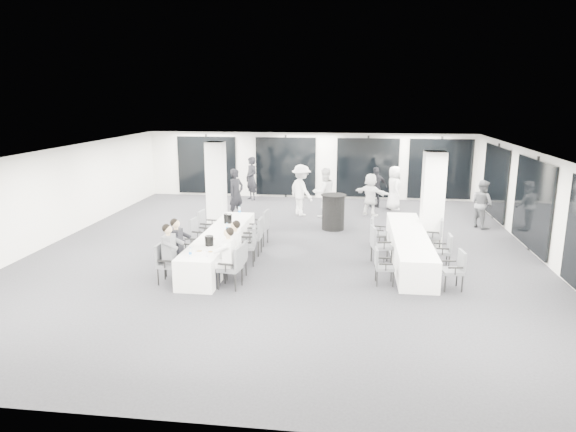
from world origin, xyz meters
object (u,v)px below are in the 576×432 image
chair_side_left_mid (378,243)px  standing_guest_b (324,189)px  banquet_table_side (409,247)px  chair_main_right_mid (249,243)px  standing_guest_c (301,187)px  chair_side_right_mid (444,249)px  chair_main_left_second (174,254)px  standing_guest_f (371,192)px  chair_main_left_near (165,261)px  standing_guest_a (236,190)px  chair_side_right_far (436,233)px  chair_main_right_far (261,225)px  standing_guest_e (394,185)px  chair_main_left_far (206,225)px  ice_bucket_far (228,219)px  chair_main_left_mid (185,244)px  standing_guest_g (251,176)px  chair_side_right_near (456,267)px  cocktail_table (333,212)px  standing_guest_h (482,201)px  ice_bucket_near (209,241)px  chair_side_left_near (382,264)px  chair_main_right_near (233,265)px  chair_side_left_far (376,231)px  standing_guest_d (376,185)px  chair_main_right_fourth (255,234)px  banquet_table_main (220,246)px  chair_main_left_fourth (198,232)px

chair_side_left_mid → standing_guest_b: 5.53m
banquet_table_side → chair_main_right_mid: (-4.20, -0.88, 0.21)m
chair_main_right_mid → standing_guest_c: (0.78, 5.86, 0.48)m
chair_side_left_mid → chair_side_right_mid: chair_side_left_mid is taller
chair_main_left_second → standing_guest_f: 8.75m
chair_main_left_near → standing_guest_a: standing_guest_a is taller
chair_main_left_second → chair_side_right_far: (6.70, 2.84, 0.01)m
chair_main_left_near → chair_main_right_far: bearing=156.2°
chair_side_left_mid → standing_guest_e: size_ratio=0.53×
chair_main_left_far → standing_guest_f: (4.99, 4.30, 0.33)m
banquet_table_side → ice_bucket_far: ice_bucket_far is taller
chair_main_left_mid → standing_guest_g: bearing=177.7°
chair_main_right_mid → standing_guest_e: 8.40m
chair_main_left_second → chair_side_right_near: bearing=102.6°
cocktail_table → standing_guest_c: size_ratio=0.55×
chair_side_right_mid → chair_main_left_mid: bearing=94.9°
cocktail_table → chair_side_right_far: size_ratio=1.24×
standing_guest_f → standing_guest_h: standing_guest_h is taller
chair_side_right_near → standing_guest_f: standing_guest_f is taller
chair_main_left_far → standing_guest_h: size_ratio=0.54×
chair_main_right_mid → chair_side_right_near: bearing=-109.7°
chair_side_right_mid → ice_bucket_near: (-5.82, -1.27, 0.37)m
cocktail_table → standing_guest_e: 4.01m
ice_bucket_near → chair_main_right_mid: bearing=49.3°
banquet_table_side → chair_main_left_near: 6.38m
chair_main_left_near → chair_side_right_mid: size_ratio=1.07×
chair_side_left_near → ice_bucket_far: (-4.26, 2.41, 0.39)m
chair_side_right_far → standing_guest_f: standing_guest_f is taller
chair_main_right_near → chair_main_right_mid: chair_main_right_mid is taller
banquet_table_side → standing_guest_e: bearing=89.7°
chair_side_left_far → ice_bucket_near: ice_bucket_near is taller
ice_bucket_far → standing_guest_d: bearing=54.3°
standing_guest_e → standing_guest_c: bearing=100.7°
standing_guest_d → standing_guest_g: size_ratio=0.89×
chair_main_right_fourth → chair_side_right_far: (5.03, 0.92, -0.05)m
chair_main_left_near → standing_guest_h: (8.62, 6.39, 0.38)m
chair_side_right_mid → banquet_table_main: bearing=91.4°
standing_guest_h → chair_side_left_far: bearing=97.1°
chair_side_right_far → ice_bucket_far: (-5.92, -0.43, 0.34)m
chair_main_right_near → chair_main_right_fourth: chair_main_right_fourth is taller
chair_main_right_far → standing_guest_e: size_ratio=0.54×
chair_main_left_near → standing_guest_h: standing_guest_h is taller
chair_main_right_mid → chair_side_right_far: size_ratio=1.08×
chair_main_left_far → cocktail_table: bearing=124.7°
chair_side_right_far → chair_side_right_mid: bearing=-170.6°
chair_main_left_near → standing_guest_g: 10.08m
chair_main_right_mid → chair_side_right_near: chair_main_right_mid is taller
banquet_table_side → standing_guest_c: bearing=124.5°
chair_side_right_near → standing_guest_e: bearing=-1.8°
chair_main_left_fourth → chair_side_left_mid: bearing=89.8°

